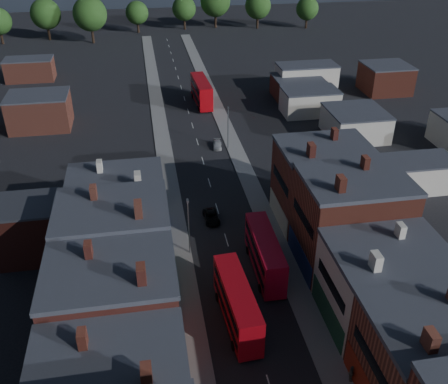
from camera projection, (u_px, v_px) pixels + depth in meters
name	position (u px, v px, depth m)	size (l,w,h in m)	color
pavement_west	(169.00, 180.00, 81.84)	(3.00, 200.00, 0.12)	gray
pavement_east	(246.00, 173.00, 83.73)	(3.00, 200.00, 0.12)	gray
lamp_post_2	(189.00, 223.00, 62.69)	(0.25, 0.70, 8.12)	slate
lamp_post_3	(228.00, 125.00, 89.66)	(0.25, 0.70, 8.12)	slate
bus_0	(237.00, 303.00, 53.13)	(3.46, 11.71, 5.00)	red
bus_1	(265.00, 253.00, 60.62)	(3.04, 11.59, 4.99)	red
bus_2	(201.00, 91.00, 110.70)	(3.60, 12.76, 5.46)	#A7070D
car_2	(211.00, 217.00, 71.36)	(2.03, 4.41, 1.23)	black
car_3	(217.00, 145.00, 92.29)	(1.53, 3.77, 1.09)	silver
ped_3	(351.00, 374.00, 47.25)	(1.12, 0.51, 1.92)	#524F46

